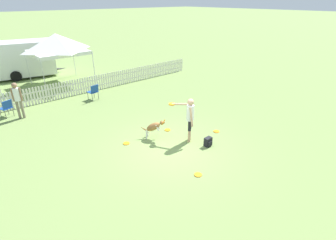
{
  "coord_description": "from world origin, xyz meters",
  "views": [
    {
      "loc": [
        -5.55,
        -6.18,
        5.05
      ],
      "look_at": [
        0.39,
        0.61,
        0.82
      ],
      "focal_mm": 28.0,
      "sensor_mm": 36.0,
      "label": 1
    }
  ],
  "objects_px": {
    "handler_person": "(189,115)",
    "frisbee_midfield": "(198,175)",
    "leaping_dog": "(154,127)",
    "frisbee_far_scatter": "(126,143)",
    "folding_chair_blue_left": "(6,107)",
    "frisbee_near_dog": "(216,131)",
    "equipment_trailer": "(21,58)",
    "spectator_standing": "(17,97)",
    "frisbee_near_handler": "(168,130)",
    "folding_chair_center": "(94,91)",
    "backpack_on_grass": "(208,142)",
    "canopy_tent_secondary": "(56,44)"
  },
  "relations": [
    {
      "from": "leaping_dog",
      "to": "spectator_standing",
      "type": "bearing_deg",
      "value": -98.39
    },
    {
      "from": "equipment_trailer",
      "to": "folding_chair_blue_left",
      "type": "bearing_deg",
      "value": -98.2
    },
    {
      "from": "handler_person",
      "to": "frisbee_midfield",
      "type": "distance_m",
      "value": 2.45
    },
    {
      "from": "canopy_tent_secondary",
      "to": "equipment_trailer",
      "type": "distance_m",
      "value": 4.09
    },
    {
      "from": "handler_person",
      "to": "backpack_on_grass",
      "type": "bearing_deg",
      "value": -111.29
    },
    {
      "from": "folding_chair_blue_left",
      "to": "canopy_tent_secondary",
      "type": "xyz_separation_m",
      "value": [
        3.88,
        3.38,
        2.03
      ]
    },
    {
      "from": "canopy_tent_secondary",
      "to": "equipment_trailer",
      "type": "bearing_deg",
      "value": 110.15
    },
    {
      "from": "handler_person",
      "to": "canopy_tent_secondary",
      "type": "height_order",
      "value": "canopy_tent_secondary"
    },
    {
      "from": "frisbee_midfield",
      "to": "spectator_standing",
      "type": "bearing_deg",
      "value": 109.53
    },
    {
      "from": "frisbee_far_scatter",
      "to": "canopy_tent_secondary",
      "type": "distance_m",
      "value": 9.48
    },
    {
      "from": "frisbee_midfield",
      "to": "frisbee_far_scatter",
      "type": "bearing_deg",
      "value": 101.25
    },
    {
      "from": "backpack_on_grass",
      "to": "equipment_trailer",
      "type": "distance_m",
      "value": 15.11
    },
    {
      "from": "handler_person",
      "to": "equipment_trailer",
      "type": "xyz_separation_m",
      "value": [
        -2.18,
        14.1,
        0.17
      ]
    },
    {
      "from": "frisbee_midfield",
      "to": "canopy_tent_secondary",
      "type": "relative_size",
      "value": 0.08
    },
    {
      "from": "frisbee_far_scatter",
      "to": "folding_chair_blue_left",
      "type": "height_order",
      "value": "folding_chair_blue_left"
    },
    {
      "from": "frisbee_near_handler",
      "to": "backpack_on_grass",
      "type": "height_order",
      "value": "backpack_on_grass"
    },
    {
      "from": "leaping_dog",
      "to": "frisbee_far_scatter",
      "type": "relative_size",
      "value": 3.66
    },
    {
      "from": "frisbee_near_dog",
      "to": "equipment_trailer",
      "type": "bearing_deg",
      "value": 104.01
    },
    {
      "from": "frisbee_far_scatter",
      "to": "folding_chair_blue_left",
      "type": "distance_m",
      "value": 6.34
    },
    {
      "from": "leaping_dog",
      "to": "backpack_on_grass",
      "type": "bearing_deg",
      "value": 82.24
    },
    {
      "from": "frisbee_far_scatter",
      "to": "folding_chair_blue_left",
      "type": "relative_size",
      "value": 0.29
    },
    {
      "from": "leaping_dog",
      "to": "frisbee_midfield",
      "type": "relative_size",
      "value": 3.66
    },
    {
      "from": "handler_person",
      "to": "frisbee_midfield",
      "type": "bearing_deg",
      "value": -167.34
    },
    {
      "from": "folding_chair_blue_left",
      "to": "frisbee_midfield",
      "type": "bearing_deg",
      "value": 89.03
    },
    {
      "from": "frisbee_far_scatter",
      "to": "frisbee_midfield",
      "type": "bearing_deg",
      "value": -78.75
    },
    {
      "from": "leaping_dog",
      "to": "frisbee_far_scatter",
      "type": "distance_m",
      "value": 1.23
    },
    {
      "from": "spectator_standing",
      "to": "backpack_on_grass",
      "type": "bearing_deg",
      "value": 149.9
    },
    {
      "from": "frisbee_near_handler",
      "to": "equipment_trailer",
      "type": "distance_m",
      "value": 13.15
    },
    {
      "from": "canopy_tent_secondary",
      "to": "frisbee_far_scatter",
      "type": "bearing_deg",
      "value": -97.01
    },
    {
      "from": "leaping_dog",
      "to": "handler_person",
      "type": "bearing_deg",
      "value": 90.31
    },
    {
      "from": "frisbee_midfield",
      "to": "folding_chair_center",
      "type": "relative_size",
      "value": 0.28
    },
    {
      "from": "frisbee_midfield",
      "to": "folding_chair_blue_left",
      "type": "relative_size",
      "value": 0.29
    },
    {
      "from": "frisbee_near_handler",
      "to": "backpack_on_grass",
      "type": "xyz_separation_m",
      "value": [
        0.3,
        -1.96,
        0.16
      ]
    },
    {
      "from": "frisbee_near_handler",
      "to": "equipment_trailer",
      "type": "height_order",
      "value": "equipment_trailer"
    },
    {
      "from": "spectator_standing",
      "to": "equipment_trailer",
      "type": "xyz_separation_m",
      "value": [
        2.1,
        7.55,
        0.24
      ]
    },
    {
      "from": "folding_chair_center",
      "to": "equipment_trailer",
      "type": "bearing_deg",
      "value": -87.86
    },
    {
      "from": "handler_person",
      "to": "equipment_trailer",
      "type": "distance_m",
      "value": 14.27
    },
    {
      "from": "folding_chair_center",
      "to": "spectator_standing",
      "type": "height_order",
      "value": "spectator_standing"
    },
    {
      "from": "frisbee_near_handler",
      "to": "spectator_standing",
      "type": "bearing_deg",
      "value": 128.34
    },
    {
      "from": "backpack_on_grass",
      "to": "leaping_dog",
      "type": "bearing_deg",
      "value": 122.3
    },
    {
      "from": "handler_person",
      "to": "backpack_on_grass",
      "type": "xyz_separation_m",
      "value": [
        0.26,
        -0.77,
        -0.92
      ]
    },
    {
      "from": "backpack_on_grass",
      "to": "spectator_standing",
      "type": "relative_size",
      "value": 0.2
    },
    {
      "from": "backpack_on_grass",
      "to": "handler_person",
      "type": "bearing_deg",
      "value": 108.77
    },
    {
      "from": "equipment_trailer",
      "to": "spectator_standing",
      "type": "bearing_deg",
      "value": -93.86
    },
    {
      "from": "leaping_dog",
      "to": "folding_chair_center",
      "type": "height_order",
      "value": "folding_chair_center"
    },
    {
      "from": "folding_chair_blue_left",
      "to": "folding_chair_center",
      "type": "xyz_separation_m",
      "value": [
        4.05,
        -0.57,
        0.01
      ]
    },
    {
      "from": "equipment_trailer",
      "to": "frisbee_near_dog",
      "type": "bearing_deg",
      "value": -64.32
    },
    {
      "from": "backpack_on_grass",
      "to": "canopy_tent_secondary",
      "type": "height_order",
      "value": "canopy_tent_secondary"
    },
    {
      "from": "handler_person",
      "to": "frisbee_near_handler",
      "type": "bearing_deg",
      "value": 51.93
    },
    {
      "from": "handler_person",
      "to": "folding_chair_center",
      "type": "xyz_separation_m",
      "value": [
        -0.67,
        6.5,
        -0.57
      ]
    }
  ]
}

